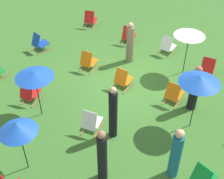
{
  "coord_description": "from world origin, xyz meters",
  "views": [
    {
      "loc": [
        -4.84,
        7.8,
        7.18
      ],
      "look_at": [
        0.0,
        1.2,
        0.5
      ],
      "focal_mm": 49.29,
      "sensor_mm": 36.0,
      "label": 1
    }
  ],
  "objects_px": {
    "person_2": "(130,44)",
    "deckchair_9": "(90,19)",
    "deckchair_7": "(203,177)",
    "umbrella_1": "(17,127)",
    "deckchair_8": "(208,67)",
    "deckchair_0": "(91,122)",
    "umbrella_0": "(34,74)",
    "person_0": "(102,157)",
    "person_3": "(176,154)",
    "deckchair_15": "(174,94)",
    "person_4": "(195,89)",
    "deckchair_3": "(129,35)",
    "umbrella_2": "(200,79)",
    "person_1": "(113,113)",
    "deckchair_12": "(30,93)",
    "deckchair_5": "(168,46)",
    "deckchair_6": "(88,61)",
    "deckchair_10": "(123,79)",
    "umbrella_3": "(190,33)",
    "deckchair_13": "(39,43)"
  },
  "relations": [
    {
      "from": "person_2",
      "to": "deckchair_9",
      "type": "bearing_deg",
      "value": -147.74
    },
    {
      "from": "deckchair_7",
      "to": "umbrella_1",
      "type": "bearing_deg",
      "value": 42.38
    },
    {
      "from": "deckchair_8",
      "to": "deckchair_0",
      "type": "bearing_deg",
      "value": 58.37
    },
    {
      "from": "deckchair_9",
      "to": "umbrella_0",
      "type": "relative_size",
      "value": 0.49
    },
    {
      "from": "person_0",
      "to": "person_3",
      "type": "relative_size",
      "value": 1.04
    },
    {
      "from": "deckchair_0",
      "to": "person_0",
      "type": "height_order",
      "value": "person_0"
    },
    {
      "from": "deckchair_0",
      "to": "deckchair_15",
      "type": "bearing_deg",
      "value": -130.58
    },
    {
      "from": "umbrella_0",
      "to": "person_4",
      "type": "distance_m",
      "value": 5.16
    },
    {
      "from": "deckchair_7",
      "to": "umbrella_1",
      "type": "distance_m",
      "value": 4.93
    },
    {
      "from": "deckchair_3",
      "to": "deckchair_8",
      "type": "height_order",
      "value": "same"
    },
    {
      "from": "deckchair_3",
      "to": "person_3",
      "type": "height_order",
      "value": "person_3"
    },
    {
      "from": "umbrella_2",
      "to": "person_2",
      "type": "distance_m",
      "value": 4.28
    },
    {
      "from": "person_2",
      "to": "deckchair_0",
      "type": "bearing_deg",
      "value": -16.98
    },
    {
      "from": "person_1",
      "to": "person_3",
      "type": "bearing_deg",
      "value": 119.11
    },
    {
      "from": "deckchair_0",
      "to": "umbrella_2",
      "type": "distance_m",
      "value": 3.5
    },
    {
      "from": "person_2",
      "to": "deckchair_12",
      "type": "bearing_deg",
      "value": -52.59
    },
    {
      "from": "deckchair_3",
      "to": "umbrella_2",
      "type": "height_order",
      "value": "umbrella_2"
    },
    {
      "from": "person_3",
      "to": "deckchair_9",
      "type": "bearing_deg",
      "value": 79.09
    },
    {
      "from": "deckchair_5",
      "to": "deckchair_12",
      "type": "height_order",
      "value": "same"
    },
    {
      "from": "deckchair_6",
      "to": "deckchair_9",
      "type": "bearing_deg",
      "value": -58.52
    },
    {
      "from": "deckchair_10",
      "to": "umbrella_2",
      "type": "height_order",
      "value": "umbrella_2"
    },
    {
      "from": "deckchair_10",
      "to": "person_0",
      "type": "distance_m",
      "value": 4.02
    },
    {
      "from": "deckchair_9",
      "to": "umbrella_3",
      "type": "xyz_separation_m",
      "value": [
        -5.41,
        0.84,
        1.38
      ]
    },
    {
      "from": "deckchair_8",
      "to": "deckchair_7",
      "type": "bearing_deg",
      "value": 99.41
    },
    {
      "from": "deckchair_15",
      "to": "umbrella_2",
      "type": "distance_m",
      "value": 1.92
    },
    {
      "from": "deckchair_8",
      "to": "deckchair_15",
      "type": "relative_size",
      "value": 1.01
    },
    {
      "from": "deckchair_7",
      "to": "umbrella_3",
      "type": "distance_m",
      "value": 5.35
    },
    {
      "from": "umbrella_0",
      "to": "person_2",
      "type": "distance_m",
      "value": 4.54
    },
    {
      "from": "deckchair_7",
      "to": "deckchair_15",
      "type": "bearing_deg",
      "value": -36.34
    },
    {
      "from": "deckchair_3",
      "to": "person_3",
      "type": "xyz_separation_m",
      "value": [
        -4.92,
        5.18,
        0.46
      ]
    },
    {
      "from": "deckchair_0",
      "to": "person_4",
      "type": "distance_m",
      "value": 3.56
    },
    {
      "from": "deckchair_10",
      "to": "deckchair_13",
      "type": "relative_size",
      "value": 1.0
    },
    {
      "from": "umbrella_2",
      "to": "person_3",
      "type": "height_order",
      "value": "umbrella_2"
    },
    {
      "from": "umbrella_2",
      "to": "person_4",
      "type": "bearing_deg",
      "value": -67.2
    },
    {
      "from": "deckchair_6",
      "to": "deckchair_5",
      "type": "bearing_deg",
      "value": -130.87
    },
    {
      "from": "deckchair_8",
      "to": "person_3",
      "type": "bearing_deg",
      "value": 90.3
    },
    {
      "from": "deckchair_6",
      "to": "deckchair_9",
      "type": "height_order",
      "value": "same"
    },
    {
      "from": "deckchair_12",
      "to": "person_3",
      "type": "bearing_deg",
      "value": 167.69
    },
    {
      "from": "umbrella_2",
      "to": "person_2",
      "type": "bearing_deg",
      "value": -28.24
    },
    {
      "from": "deckchair_9",
      "to": "umbrella_2",
      "type": "height_order",
      "value": "umbrella_2"
    },
    {
      "from": "deckchair_0",
      "to": "deckchair_3",
      "type": "bearing_deg",
      "value": -81.04
    },
    {
      "from": "person_3",
      "to": "person_2",
      "type": "bearing_deg",
      "value": 71.16
    },
    {
      "from": "umbrella_0",
      "to": "deckchair_6",
      "type": "bearing_deg",
      "value": -82.16
    },
    {
      "from": "deckchair_0",
      "to": "umbrella_3",
      "type": "xyz_separation_m",
      "value": [
        -0.93,
        -4.57,
        1.38
      ]
    },
    {
      "from": "deckchair_7",
      "to": "umbrella_2",
      "type": "xyz_separation_m",
      "value": [
        1.21,
        -1.88,
        1.5
      ]
    },
    {
      "from": "umbrella_0",
      "to": "deckchair_15",
      "type": "bearing_deg",
      "value": -135.81
    },
    {
      "from": "person_3",
      "to": "deckchair_6",
      "type": "bearing_deg",
      "value": 89.11
    },
    {
      "from": "deckchair_5",
      "to": "deckchair_3",
      "type": "bearing_deg",
      "value": 11.16
    },
    {
      "from": "deckchair_13",
      "to": "umbrella_3",
      "type": "relative_size",
      "value": 0.45
    },
    {
      "from": "deckchair_7",
      "to": "umbrella_0",
      "type": "bearing_deg",
      "value": 19.4
    }
  ]
}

